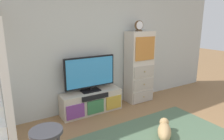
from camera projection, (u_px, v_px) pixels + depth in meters
back_wall at (98, 41)px, 4.00m from camera, size 6.40×0.12×2.70m
media_console at (91, 102)px, 3.90m from camera, size 1.20×0.38×0.43m
television at (90, 73)px, 3.78m from camera, size 1.01×0.22×0.68m
side_cabinet at (139, 67)px, 4.36m from camera, size 0.58×0.38×1.54m
desk_clock at (139, 26)px, 4.11m from camera, size 0.19×0.08×0.22m
dog at (164, 130)px, 3.07m from camera, size 0.45×0.46×0.23m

